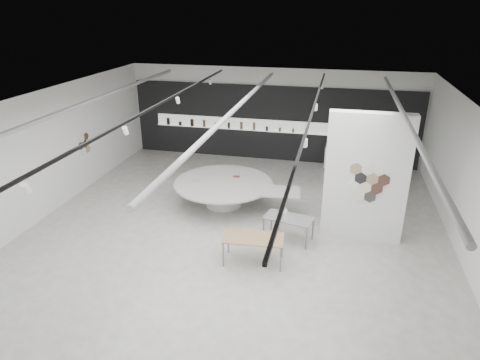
% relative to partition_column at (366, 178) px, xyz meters
% --- Properties ---
extents(room, '(12.02, 14.02, 3.82)m').
position_rel_partition_column_xyz_m(room, '(-3.59, -1.00, 0.27)').
color(room, '#BAB8AF').
rests_on(room, ground).
extents(back_wall_display, '(11.80, 0.27, 3.10)m').
position_rel_partition_column_xyz_m(back_wall_display, '(-3.59, 5.94, -0.26)').
color(back_wall_display, black).
rests_on(back_wall_display, ground).
extents(partition_column, '(2.20, 0.38, 3.60)m').
position_rel_partition_column_xyz_m(partition_column, '(0.00, 0.00, 0.00)').
color(partition_column, white).
rests_on(partition_column, ground).
extents(display_island, '(4.27, 3.45, 0.82)m').
position_rel_partition_column_xyz_m(display_island, '(-4.24, 1.12, -1.27)').
color(display_island, white).
rests_on(display_island, ground).
extents(sample_table_wood, '(1.56, 0.86, 0.71)m').
position_rel_partition_column_xyz_m(sample_table_wood, '(-2.69, -1.93, -1.14)').
color(sample_table_wood, '#9E7B51').
rests_on(sample_table_wood, ground).
extents(sample_table_stone, '(1.44, 0.94, 0.68)m').
position_rel_partition_column_xyz_m(sample_table_stone, '(-1.96, -0.61, -1.18)').
color(sample_table_stone, gray).
rests_on(sample_table_stone, ground).
extents(kitchen_counter, '(1.59, 0.68, 1.23)m').
position_rel_partition_column_xyz_m(kitchen_counter, '(-0.48, 5.54, -1.35)').
color(kitchen_counter, white).
rests_on(kitchen_counter, ground).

